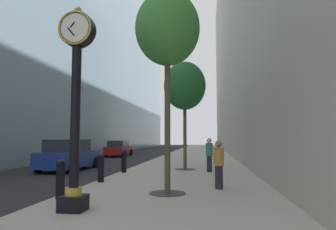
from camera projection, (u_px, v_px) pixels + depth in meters
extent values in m
plane|color=#262628|center=(162.00, 157.00, 28.45)|extent=(110.00, 110.00, 0.00)
cube|color=#ADA593|center=(197.00, 155.00, 31.00)|extent=(6.44, 80.00, 0.14)
cube|color=#A89E89|center=(271.00, 8.00, 31.15)|extent=(9.00, 80.00, 30.35)
cube|color=black|center=(73.00, 203.00, 6.87)|extent=(0.55, 0.55, 0.35)
cylinder|color=gold|center=(74.00, 191.00, 6.89)|extent=(0.38, 0.38, 0.18)
cylinder|color=black|center=(75.00, 116.00, 7.02)|extent=(0.22, 0.22, 3.28)
cylinder|color=black|center=(77.00, 30.00, 7.18)|extent=(0.84, 0.28, 0.84)
torus|color=gold|center=(75.00, 27.00, 7.02)|extent=(0.82, 0.05, 0.82)
cylinder|color=white|center=(75.00, 27.00, 7.03)|extent=(0.69, 0.01, 0.69)
cylinder|color=white|center=(80.00, 32.00, 7.32)|extent=(0.69, 0.01, 0.69)
sphere|color=gold|center=(78.00, 10.00, 7.21)|extent=(0.16, 0.16, 0.16)
cube|color=black|center=(72.00, 25.00, 7.03)|extent=(0.13, 0.01, 0.15)
cube|color=black|center=(71.00, 32.00, 7.02)|extent=(0.19, 0.01, 0.22)
cylinder|color=black|center=(60.00, 183.00, 8.27)|extent=(0.24, 0.24, 0.87)
sphere|color=black|center=(61.00, 164.00, 8.30)|extent=(0.25, 0.25, 0.25)
cylinder|color=black|center=(101.00, 170.00, 11.39)|extent=(0.24, 0.24, 0.87)
sphere|color=black|center=(101.00, 157.00, 11.43)|extent=(0.25, 0.25, 0.25)
cylinder|color=black|center=(124.00, 163.00, 14.52)|extent=(0.24, 0.24, 0.87)
sphere|color=black|center=(124.00, 153.00, 14.56)|extent=(0.25, 0.25, 0.25)
cylinder|color=#333335|center=(167.00, 193.00, 9.02)|extent=(1.10, 1.10, 0.02)
cylinder|color=brown|center=(167.00, 122.00, 9.18)|extent=(0.18, 0.18, 4.31)
ellipsoid|color=#428438|center=(167.00, 29.00, 9.40)|extent=(2.01, 2.01, 2.31)
cylinder|color=#333335|center=(185.00, 169.00, 15.96)|extent=(1.10, 1.10, 0.02)
cylinder|color=brown|center=(185.00, 135.00, 16.10)|extent=(0.18, 0.18, 3.63)
ellipsoid|color=#23602D|center=(185.00, 86.00, 16.30)|extent=(2.26, 2.26, 2.60)
cylinder|color=#23232D|center=(209.00, 164.00, 14.81)|extent=(0.28, 0.28, 0.78)
cylinder|color=#337560|center=(209.00, 149.00, 14.87)|extent=(0.36, 0.36, 0.63)
sphere|color=beige|center=(209.00, 141.00, 14.90)|extent=(0.24, 0.24, 0.24)
cylinder|color=#23232D|center=(219.00, 177.00, 9.88)|extent=(0.36, 0.36, 0.75)
cylinder|color=#B77A33|center=(219.00, 156.00, 9.93)|extent=(0.47, 0.47, 0.61)
sphere|color=#9E7556|center=(218.00, 144.00, 9.96)|extent=(0.23, 0.23, 0.23)
cube|color=#AD191E|center=(119.00, 150.00, 29.88)|extent=(1.87, 4.61, 0.75)
cube|color=#282D38|center=(118.00, 144.00, 29.70)|extent=(1.61, 2.60, 0.61)
cylinder|color=black|center=(115.00, 152.00, 31.48)|extent=(0.24, 0.65, 0.64)
cylinder|color=black|center=(131.00, 152.00, 31.30)|extent=(0.24, 0.65, 0.64)
cylinder|color=black|center=(105.00, 154.00, 28.41)|extent=(0.24, 0.65, 0.64)
cylinder|color=black|center=(123.00, 154.00, 28.23)|extent=(0.24, 0.65, 0.64)
cube|color=navy|center=(69.00, 159.00, 16.96)|extent=(1.93, 4.55, 0.84)
cube|color=#282D38|center=(68.00, 146.00, 16.79)|extent=(1.66, 2.56, 0.68)
cylinder|color=black|center=(67.00, 162.00, 18.58)|extent=(0.23, 0.64, 0.64)
cylinder|color=black|center=(95.00, 162.00, 18.31)|extent=(0.23, 0.64, 0.64)
cylinder|color=black|center=(39.00, 167.00, 15.56)|extent=(0.23, 0.64, 0.64)
cylinder|color=black|center=(72.00, 167.00, 15.28)|extent=(0.23, 0.64, 0.64)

